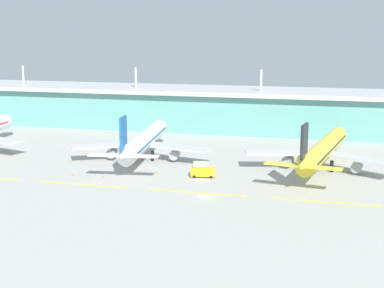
{
  "coord_description": "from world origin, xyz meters",
  "views": [
    {
      "loc": [
        34.89,
        -145.25,
        43.52
      ],
      "look_at": [
        -13.05,
        35.36,
        7.0
      ],
      "focal_mm": 54.57,
      "sensor_mm": 36.0,
      "label": 1
    }
  ],
  "objects_px": {
    "airliner_near_middle": "(144,141)",
    "safety_cone_nose_front": "(102,177)",
    "fuel_truck": "(202,170)",
    "safety_cone_right_wingtip": "(72,175)",
    "airliner_far_middle": "(323,150)",
    "safety_cone_left_wingtip": "(156,173)"
  },
  "relations": [
    {
      "from": "airliner_far_middle",
      "to": "safety_cone_nose_front",
      "type": "relative_size",
      "value": 93.73
    },
    {
      "from": "safety_cone_nose_front",
      "to": "safety_cone_right_wingtip",
      "type": "height_order",
      "value": "same"
    },
    {
      "from": "safety_cone_right_wingtip",
      "to": "airliner_near_middle",
      "type": "bearing_deg",
      "value": 63.79
    },
    {
      "from": "airliner_near_middle",
      "to": "safety_cone_nose_front",
      "type": "xyz_separation_m",
      "value": [
        -3.62,
        -27.31,
        -6.1
      ]
    },
    {
      "from": "fuel_truck",
      "to": "safety_cone_right_wingtip",
      "type": "relative_size",
      "value": 10.76
    },
    {
      "from": "airliner_near_middle",
      "to": "fuel_truck",
      "type": "distance_m",
      "value": 31.48
    },
    {
      "from": "airliner_far_middle",
      "to": "safety_cone_nose_front",
      "type": "xyz_separation_m",
      "value": [
        -63.22,
        -27.43,
        -6.1
      ]
    },
    {
      "from": "airliner_near_middle",
      "to": "safety_cone_nose_front",
      "type": "distance_m",
      "value": 28.21
    },
    {
      "from": "safety_cone_right_wingtip",
      "to": "safety_cone_left_wingtip",
      "type": "bearing_deg",
      "value": 21.49
    },
    {
      "from": "airliner_near_middle",
      "to": "fuel_truck",
      "type": "relative_size",
      "value": 8.68
    },
    {
      "from": "safety_cone_nose_front",
      "to": "fuel_truck",
      "type": "bearing_deg",
      "value": 16.91
    },
    {
      "from": "safety_cone_left_wingtip",
      "to": "airliner_near_middle",
      "type": "bearing_deg",
      "value": 119.87
    },
    {
      "from": "airliner_far_middle",
      "to": "airliner_near_middle",
      "type": "bearing_deg",
      "value": -179.88
    },
    {
      "from": "airliner_near_middle",
      "to": "safety_cone_right_wingtip",
      "type": "relative_size",
      "value": 93.43
    },
    {
      "from": "fuel_truck",
      "to": "safety_cone_left_wingtip",
      "type": "distance_m",
      "value": 14.86
    },
    {
      "from": "airliner_near_middle",
      "to": "safety_cone_left_wingtip",
      "type": "relative_size",
      "value": 93.43
    },
    {
      "from": "fuel_truck",
      "to": "safety_cone_nose_front",
      "type": "height_order",
      "value": "fuel_truck"
    },
    {
      "from": "airliner_near_middle",
      "to": "safety_cone_right_wingtip",
      "type": "bearing_deg",
      "value": -116.21
    },
    {
      "from": "safety_cone_nose_front",
      "to": "safety_cone_right_wingtip",
      "type": "xyz_separation_m",
      "value": [
        -9.86,
        -0.08,
        0.0
      ]
    },
    {
      "from": "airliner_near_middle",
      "to": "airliner_far_middle",
      "type": "bearing_deg",
      "value": 0.12
    },
    {
      "from": "airliner_far_middle",
      "to": "fuel_truck",
      "type": "bearing_deg",
      "value": -151.56
    },
    {
      "from": "airliner_near_middle",
      "to": "safety_cone_left_wingtip",
      "type": "xyz_separation_m",
      "value": [
        10.34,
        -18.0,
        -6.1
      ]
    }
  ]
}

